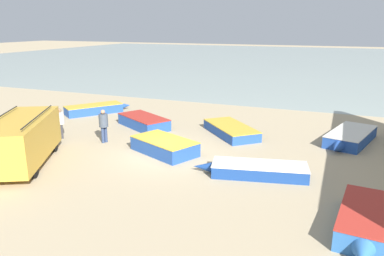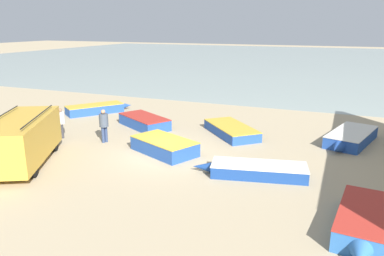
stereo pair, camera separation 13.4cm
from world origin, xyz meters
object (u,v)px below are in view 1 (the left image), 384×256
(fishing_rowboat_5, at_px, (367,222))
(fisherman_0, at_px, (104,123))
(fishing_rowboat_0, at_px, (256,170))
(fishing_rowboat_1, at_px, (142,121))
(fishing_rowboat_3, at_px, (163,145))
(fishing_rowboat_2, at_px, (230,130))
(fishing_rowboat_6, at_px, (96,109))
(fisherman_1, at_px, (60,120))
(parked_van, at_px, (22,139))
(fishing_rowboat_4, at_px, (350,137))

(fishing_rowboat_5, bearing_deg, fisherman_0, -104.10)
(fishing_rowboat_0, relative_size, fishing_rowboat_5, 1.14)
(fishing_rowboat_0, distance_m, fishing_rowboat_1, 9.27)
(fishing_rowboat_3, bearing_deg, fishing_rowboat_2, -92.28)
(fishing_rowboat_6, bearing_deg, fisherman_0, -104.80)
(fishing_rowboat_2, relative_size, fisherman_1, 2.52)
(fishing_rowboat_1, height_order, fishing_rowboat_5, fishing_rowboat_5)
(fishing_rowboat_1, bearing_deg, parked_van, 106.67)
(fishing_rowboat_5, height_order, fisherman_0, fisherman_0)
(fishing_rowboat_1, xyz_separation_m, fishing_rowboat_3, (3.16, -3.70, 0.01))
(fishing_rowboat_1, distance_m, fishing_rowboat_5, 14.19)
(fishing_rowboat_4, bearing_deg, fishing_rowboat_6, -76.86)
(fishing_rowboat_5, bearing_deg, fishing_rowboat_4, -171.35)
(fishing_rowboat_1, bearing_deg, fishing_rowboat_3, 160.63)
(fishing_rowboat_3, xyz_separation_m, fisherman_1, (-6.03, 0.04, 0.64))
(fishing_rowboat_2, distance_m, fishing_rowboat_6, 10.05)
(fishing_rowboat_2, height_order, fishing_rowboat_3, fishing_rowboat_3)
(fishing_rowboat_2, bearing_deg, fisherman_0, 82.17)
(fishing_rowboat_2, bearing_deg, fishing_rowboat_4, -125.53)
(fishing_rowboat_3, distance_m, fishing_rowboat_6, 9.65)
(fisherman_0, relative_size, fisherman_1, 1.06)
(fishing_rowboat_6, relative_size, fisherman_1, 2.60)
(parked_van, distance_m, fisherman_1, 3.84)
(parked_van, relative_size, fishing_rowboat_6, 1.32)
(fishing_rowboat_6, bearing_deg, fishing_rowboat_4, -56.74)
(fishing_rowboat_1, height_order, fishing_rowboat_6, fishing_rowboat_1)
(fishing_rowboat_2, bearing_deg, fishing_rowboat_3, 110.38)
(parked_van, bearing_deg, fishing_rowboat_1, -41.24)
(fishing_rowboat_1, xyz_separation_m, fisherman_0, (-0.30, -3.44, 0.71))
(fisherman_0, bearing_deg, fishing_rowboat_6, -26.75)
(fishing_rowboat_1, xyz_separation_m, fisherman_1, (-2.87, -3.66, 0.65))
(fishing_rowboat_1, bearing_deg, fisherman_1, 82.04)
(fishing_rowboat_6, bearing_deg, fishing_rowboat_0, -82.50)
(fishing_rowboat_0, relative_size, fisherman_0, 2.69)
(fishing_rowboat_1, height_order, fishing_rowboat_4, fishing_rowboat_1)
(parked_van, distance_m, fisherman_0, 4.15)
(fishing_rowboat_2, relative_size, fishing_rowboat_6, 0.97)
(fisherman_1, bearing_deg, fishing_rowboat_5, -75.57)
(parked_van, bearing_deg, fishing_rowboat_3, -81.30)
(fishing_rowboat_1, xyz_separation_m, fishing_rowboat_5, (11.81, -7.87, 0.00))
(fishing_rowboat_4, bearing_deg, fisherman_0, -52.64)
(fishing_rowboat_5, distance_m, fishing_rowboat_6, 19.19)
(fishing_rowboat_0, height_order, fishing_rowboat_3, fishing_rowboat_3)
(fishing_rowboat_1, relative_size, fishing_rowboat_3, 1.05)
(fishing_rowboat_4, distance_m, fishing_rowboat_6, 16.10)
(fishing_rowboat_3, height_order, fisherman_0, fisherman_0)
(fishing_rowboat_0, relative_size, fishing_rowboat_3, 1.17)
(fishing_rowboat_5, bearing_deg, fishing_rowboat_6, -114.70)
(fishing_rowboat_0, xyz_separation_m, fishing_rowboat_2, (-2.63, 5.29, 0.01))
(fishing_rowboat_2, relative_size, fishing_rowboat_3, 1.03)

